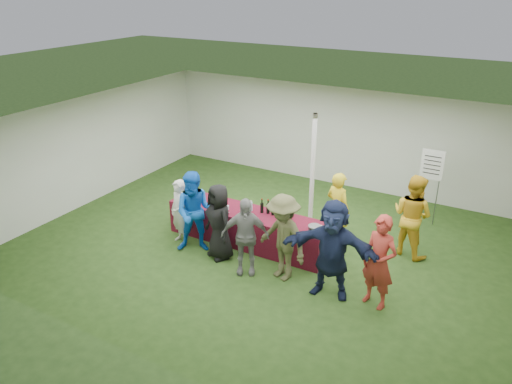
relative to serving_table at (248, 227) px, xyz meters
The scene contains 18 objects.
ground 0.55m from the serving_table, 17.71° to the left, with size 60.00×60.00×0.00m, color #284719.
tent 1.87m from the serving_table, 56.25° to the left, with size 10.00×10.00×10.00m.
serving_table is the anchor object (origin of this frame).
wine_bottles 0.79m from the serving_table, 13.19° to the left, with size 0.69×0.13×0.32m.
wine_glasses 1.05m from the serving_table, 164.65° to the right, with size 1.15×0.10×0.16m.
water_bottle 0.49m from the serving_table, 67.91° to the left, with size 0.07×0.07×0.23m.
bar_towel 1.67m from the serving_table, ahead, with size 0.25×0.18×0.03m, color white.
dump_bucket 1.70m from the serving_table, ahead, with size 0.25×0.25×0.18m, color slate.
wine_list_sign 4.35m from the serving_table, 42.78° to the left, with size 0.50×0.03×1.80m.
staff_pourer 1.95m from the serving_table, 28.49° to the left, with size 0.60×0.39×1.65m, color gold.
staff_back 3.42m from the serving_table, 22.07° to the left, with size 0.85×0.67×1.76m, color gold.
customer_0 1.50m from the serving_table, 151.75° to the right, with size 0.53×0.35×1.45m, color silver.
customer_1 1.22m from the serving_table, 134.89° to the right, with size 0.85×0.67×1.76m, color blue.
customer_2 0.91m from the serving_table, 105.36° to the right, with size 0.78×0.51×1.60m, color black.
customer_3 1.23m from the serving_table, 62.24° to the right, with size 0.93×0.39×1.58m, color gray.
customer_4 1.58m from the serving_table, 33.79° to the right, with size 1.12×0.64×1.73m, color brown.
customer_5 2.48m from the serving_table, 21.51° to the right, with size 1.73×0.55×1.86m, color #172040.
customer_6 3.21m from the serving_table, 14.47° to the right, with size 0.63×0.41×1.72m, color #A62F25.
Camera 1 is at (4.47, -8.33, 5.36)m, focal length 35.00 mm.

